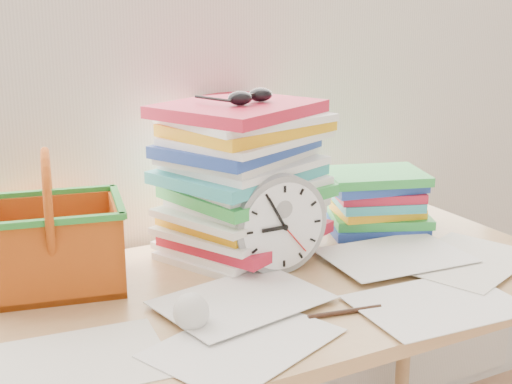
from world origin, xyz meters
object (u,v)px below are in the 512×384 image
clock (278,224)px  paper_stack (244,178)px  desk (268,315)px  basket (50,221)px  book_stack (378,201)px

clock → paper_stack: bearing=91.9°
desk → basket: basket is taller
desk → clock: 0.20m
paper_stack → basket: paper_stack is taller
paper_stack → basket: (-0.45, -0.00, -0.03)m
paper_stack → basket: size_ratio=1.27×
book_stack → desk: bearing=-157.7°
paper_stack → clock: (0.01, -0.15, -0.07)m
book_stack → clock: bearing=-161.8°
clock → basket: size_ratio=0.77×
clock → book_stack: (0.37, 0.12, -0.03)m
paper_stack → basket: bearing=-179.4°
desk → book_stack: (0.42, 0.17, 0.15)m
paper_stack → clock: size_ratio=1.66×
book_stack → basket: basket is taller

